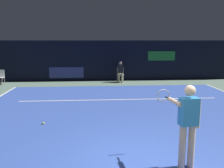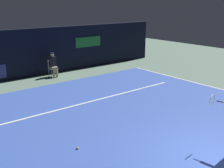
# 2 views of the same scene
# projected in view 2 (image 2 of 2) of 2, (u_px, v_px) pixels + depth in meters

# --- Properties ---
(ground_plane) EXTENTS (33.29, 33.29, 0.00)m
(ground_plane) POSITION_uv_depth(u_px,v_px,m) (123.00, 114.00, 10.44)
(ground_plane) COLOR slate
(court_surface) EXTENTS (11.17, 10.18, 0.01)m
(court_surface) POSITION_uv_depth(u_px,v_px,m) (123.00, 113.00, 10.44)
(court_surface) COLOR #3856B2
(court_surface) RESTS_ON ground
(line_sideline_left) EXTENTS (0.10, 10.18, 0.01)m
(line_sideline_left) POSITION_uv_depth(u_px,v_px,m) (209.00, 86.00, 13.76)
(line_sideline_left) COLOR white
(line_sideline_left) RESTS_ON court_surface
(line_service) EXTENTS (8.71, 0.10, 0.01)m
(line_service) POSITION_uv_depth(u_px,v_px,m) (95.00, 100.00, 11.78)
(line_service) COLOR white
(line_service) RESTS_ON court_surface
(back_wall) EXTENTS (16.57, 0.33, 2.60)m
(back_wall) POSITION_uv_depth(u_px,v_px,m) (37.00, 52.00, 15.52)
(back_wall) COLOR black
(back_wall) RESTS_ON ground
(line_judge_on_chair) EXTENTS (0.47, 0.55, 1.32)m
(line_judge_on_chair) POSITION_uv_depth(u_px,v_px,m) (53.00, 64.00, 15.39)
(line_judge_on_chair) COLOR white
(line_judge_on_chair) RESTS_ON ground
(tennis_ball) EXTENTS (0.07, 0.07, 0.07)m
(tennis_ball) POSITION_uv_depth(u_px,v_px,m) (78.00, 148.00, 7.90)
(tennis_ball) COLOR #CCE033
(tennis_ball) RESTS_ON court_surface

